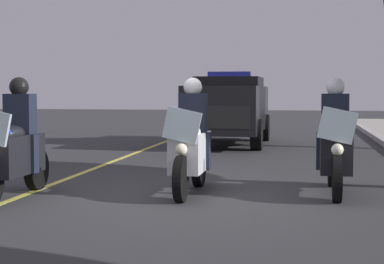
{
  "coord_description": "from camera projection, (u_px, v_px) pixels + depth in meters",
  "views": [
    {
      "loc": [
        8.98,
        1.63,
        1.53
      ],
      "look_at": [
        -0.51,
        0.0,
        0.9
      ],
      "focal_mm": 59.82,
      "sensor_mm": 36.0,
      "label": 1
    }
  ],
  "objects": [
    {
      "name": "police_motorcycle_lead_left",
      "position": [
        15.0,
        149.0,
        9.06
      ],
      "size": [
        2.14,
        0.56,
        1.72
      ],
      "color": "black",
      "rests_on": "ground"
    },
    {
      "name": "police_motorcycle_trailing",
      "position": [
        335.0,
        147.0,
        9.43
      ],
      "size": [
        2.14,
        0.56,
        1.72
      ],
      "color": "black",
      "rests_on": "ground"
    },
    {
      "name": "police_motorcycle_lead_right",
      "position": [
        191.0,
        146.0,
        9.45
      ],
      "size": [
        2.14,
        0.56,
        1.72
      ],
      "color": "black",
      "rests_on": "ground"
    },
    {
      "name": "police_suv",
      "position": [
        229.0,
        107.0,
        17.91
      ],
      "size": [
        4.92,
        2.11,
        2.05
      ],
      "color": "black",
      "rests_on": "ground"
    },
    {
      "name": "ground_plane",
      "position": [
        186.0,
        197.0,
        9.2
      ],
      "size": [
        80.0,
        80.0,
        0.0
      ],
      "primitive_type": "plane",
      "color": "#333335"
    },
    {
      "name": "lane_stripe_center",
      "position": [
        32.0,
        192.0,
        9.6
      ],
      "size": [
        48.0,
        0.12,
        0.01
      ],
      "primitive_type": "cube",
      "color": "#E0D14C",
      "rests_on": "ground"
    }
  ]
}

